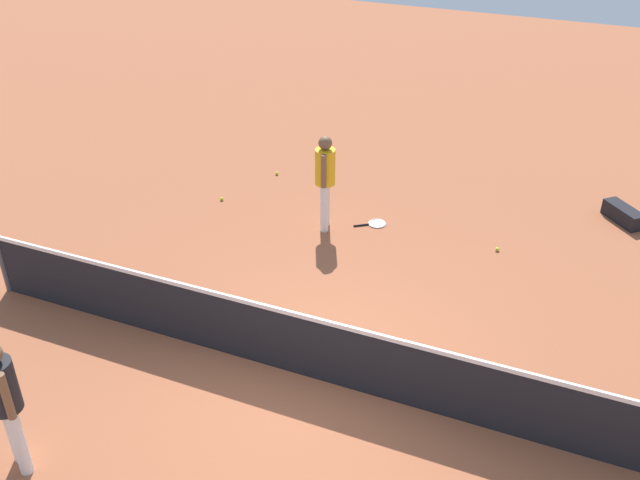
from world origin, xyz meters
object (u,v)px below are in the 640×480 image
object	(u,v)px
tennis_racket_near_player	(376,224)
equipment_bag	(622,213)
tennis_ball_midcourt	(277,173)
tennis_ball_by_net	(497,249)
player_far_side	(4,397)
player_near_side	(325,175)
tennis_ball_near_player	(222,199)

from	to	relation	value
tennis_racket_near_player	equipment_bag	size ratio (longest dim) A/B	0.74
tennis_ball_midcourt	tennis_ball_by_net	bearing A→B (deg)	165.66
player_far_side	tennis_ball_by_net	bearing A→B (deg)	-121.23
equipment_bag	tennis_ball_midcourt	bearing A→B (deg)	6.24
player_far_side	equipment_bag	bearing A→B (deg)	-124.46
tennis_ball_by_net	tennis_racket_near_player	bearing A→B (deg)	-1.54
tennis_ball_midcourt	equipment_bag	world-z (taller)	equipment_bag
player_near_side	tennis_racket_near_player	xyz separation A→B (m)	(-0.78, -0.44, -1.00)
player_far_side	tennis_ball_near_player	distance (m)	6.50
equipment_bag	player_far_side	bearing A→B (deg)	55.54
player_far_side	tennis_ball_by_net	size ratio (longest dim) A/B	25.76
tennis_racket_near_player	tennis_ball_by_net	bearing A→B (deg)	178.46
tennis_ball_by_net	equipment_bag	distance (m)	2.61
player_far_side	tennis_racket_near_player	xyz separation A→B (m)	(-1.83, -6.60, -1.00)
player_near_side	equipment_bag	distance (m)	5.31
tennis_racket_near_player	equipment_bag	world-z (taller)	equipment_bag
player_far_side	tennis_ball_midcourt	size ratio (longest dim) A/B	25.76
equipment_bag	tennis_racket_near_player	bearing A→B (deg)	24.75
tennis_ball_by_net	player_near_side	bearing A→B (deg)	7.54
tennis_racket_near_player	player_near_side	bearing A→B (deg)	29.68
player_near_side	tennis_racket_near_player	distance (m)	1.34
player_near_side	equipment_bag	xyz separation A→B (m)	(-4.72, -2.26, -0.87)
tennis_ball_near_player	tennis_ball_midcourt	size ratio (longest dim) A/B	1.00
player_near_side	tennis_ball_near_player	size ratio (longest dim) A/B	25.76
tennis_ball_near_player	equipment_bag	world-z (taller)	equipment_bag
tennis_ball_by_net	tennis_ball_midcourt	world-z (taller)	same
tennis_racket_near_player	tennis_ball_by_net	xyz separation A→B (m)	(-2.14, 0.06, 0.02)
tennis_ball_near_player	tennis_ball_by_net	xyz separation A→B (m)	(-5.06, -0.21, 0.00)
player_near_side	equipment_bag	world-z (taller)	player_near_side
equipment_bag	tennis_ball_near_player	bearing A→B (deg)	16.85
player_far_side	player_near_side	bearing A→B (deg)	-99.72
player_near_side	tennis_ball_near_player	distance (m)	2.37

